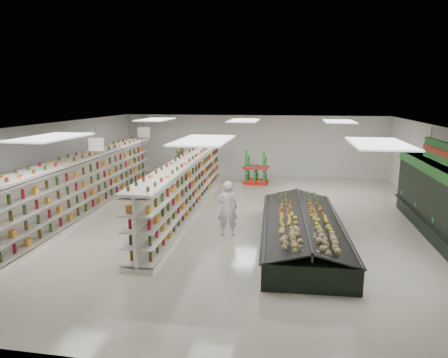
% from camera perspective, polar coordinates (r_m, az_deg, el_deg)
% --- Properties ---
extents(floor, '(16.00, 16.00, 0.00)m').
position_cam_1_polar(floor, '(14.11, 0.76, -5.54)').
color(floor, beige).
rests_on(floor, ground).
extents(ceiling, '(14.00, 16.00, 0.02)m').
position_cam_1_polar(ceiling, '(13.50, 0.79, 7.53)').
color(ceiling, white).
rests_on(ceiling, wall_back).
extents(wall_back, '(14.00, 0.02, 3.20)m').
position_cam_1_polar(wall_back, '(21.56, 4.09, 4.83)').
color(wall_back, silver).
rests_on(wall_back, floor).
extents(wall_front, '(14.00, 0.02, 3.20)m').
position_cam_1_polar(wall_front, '(6.26, -10.97, -12.97)').
color(wall_front, silver).
rests_on(wall_front, floor).
extents(wall_left, '(0.02, 16.00, 3.20)m').
position_cam_1_polar(wall_left, '(16.32, -24.31, 1.56)').
color(wall_left, silver).
rests_on(wall_left, floor).
extents(aisle_sign_near, '(0.52, 0.06, 0.75)m').
position_cam_1_polar(aisle_sign_near, '(12.83, -17.75, 4.74)').
color(aisle_sign_near, white).
rests_on(aisle_sign_near, ceiling).
extents(aisle_sign_far, '(0.52, 0.06, 0.75)m').
position_cam_1_polar(aisle_sign_far, '(16.46, -11.37, 6.50)').
color(aisle_sign_far, white).
rests_on(aisle_sign_far, ceiling).
extents(hortifruti_banner, '(0.12, 3.20, 0.95)m').
position_cam_1_polar(hortifruti_banner, '(12.61, 28.92, 3.25)').
color(hortifruti_banner, '#1C6B21').
rests_on(hortifruti_banner, ceiling).
extents(gondola_left, '(1.33, 12.08, 2.09)m').
position_cam_1_polar(gondola_left, '(15.46, -19.22, -0.99)').
color(gondola_left, white).
rests_on(gondola_left, floor).
extents(gondola_center, '(1.20, 11.36, 1.97)m').
position_cam_1_polar(gondola_center, '(14.95, -5.10, -1.01)').
color(gondola_center, white).
rests_on(gondola_center, floor).
extents(produce_island, '(2.58, 6.40, 0.94)m').
position_cam_1_polar(produce_island, '(11.88, 11.05, -6.96)').
color(produce_island, black).
rests_on(produce_island, floor).
extents(soda_endcap, '(1.26, 0.91, 1.52)m').
position_cam_1_polar(soda_endcap, '(19.39, 4.60, 1.46)').
color(soda_endcap, red).
rests_on(soda_endcap, floor).
extents(shopper_main, '(0.70, 0.53, 1.72)m').
position_cam_1_polar(shopper_main, '(12.12, 0.50, -4.23)').
color(shopper_main, white).
rests_on(shopper_main, floor).
extents(shopper_background, '(0.67, 0.96, 1.84)m').
position_cam_1_polar(shopper_background, '(19.30, -6.17, 1.93)').
color(shopper_background, '#967D5C').
rests_on(shopper_background, floor).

